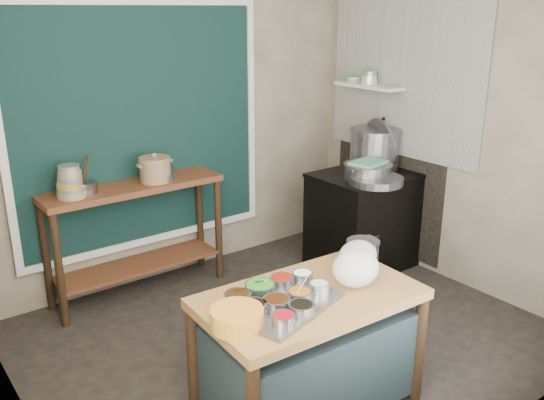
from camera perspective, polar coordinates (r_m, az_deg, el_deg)
floor at (r=4.33m, az=1.41°, el=-13.41°), size 3.50×3.00×0.02m
back_wall at (r=5.02m, az=-9.35°, el=8.18°), size 3.50×0.02×2.80m
left_wall at (r=3.05m, az=-25.24°, el=-0.07°), size 0.02×3.00×2.80m
right_wall at (r=5.05m, az=17.52°, el=7.62°), size 0.02×3.00×2.80m
curtain_panel at (r=4.85m, az=-12.76°, el=7.00°), size 2.10×0.02×1.90m
curtain_frame at (r=4.84m, az=-12.71°, el=6.98°), size 2.22×0.03×2.02m
tile_panel at (r=5.31m, az=12.93°, el=13.41°), size 0.02×1.70×1.70m
soot_patch at (r=5.59m, az=11.35°, el=1.71°), size 0.01×1.30×1.30m
wall_shelf at (r=5.45m, az=9.57°, el=11.10°), size 0.22×0.70×0.03m
prep_table at (r=3.48m, az=3.61°, el=-14.73°), size 1.28×0.78×0.75m
back_counter at (r=4.85m, az=-13.23°, el=-3.85°), size 1.45×0.40×0.95m
stove_block at (r=5.33m, az=9.15°, el=-2.09°), size 0.90×0.68×0.85m
stove_top at (r=5.20m, az=9.40°, el=2.46°), size 0.92×0.69×0.03m
condiment_tray at (r=3.15m, az=0.89°, el=-10.21°), size 0.71×0.59×0.03m
condiment_bowls at (r=3.13m, az=0.38°, el=-9.56°), size 0.59×0.46×0.07m
yellow_basin at (r=2.95m, az=-3.48°, el=-11.62°), size 0.34×0.34×0.10m
saucepan at (r=3.74m, az=8.99°, el=-4.85°), size 0.28×0.28×0.12m
plastic_bag_a at (r=3.36m, az=8.30°, el=-6.69°), size 0.31×0.27×0.22m
plastic_bag_b at (r=3.57m, az=8.50°, el=-5.46°), size 0.26×0.23×0.19m
bowl_stack at (r=4.48m, az=-19.36°, el=1.58°), size 0.21×0.21×0.24m
utensil_cup at (r=4.55m, az=-17.86°, el=1.18°), size 0.16×0.16×0.09m
ceramic_crock at (r=4.72m, az=-11.50°, el=2.89°), size 0.29×0.29×0.18m
wide_bowl at (r=4.75m, az=-10.96°, el=2.28°), size 0.26×0.26×0.06m
stock_pot at (r=5.32m, az=10.11°, el=5.01°), size 0.57×0.57×0.37m
pot_lid at (r=5.32m, az=10.71°, el=5.51°), size 0.23×0.49×0.47m
steamer at (r=5.00m, az=9.47°, el=2.80°), size 0.43×0.43×0.14m
green_cloth at (r=4.98m, az=9.52°, el=3.69°), size 0.33×0.27×0.02m
shallow_pan at (r=4.89m, az=10.26°, el=1.94°), size 0.49×0.49×0.06m
shelf_bowl_stack at (r=5.44m, az=9.63°, el=11.83°), size 0.15×0.15×0.12m
shelf_bowl_green at (r=5.58m, az=8.13°, el=11.76°), size 0.17×0.17×0.05m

